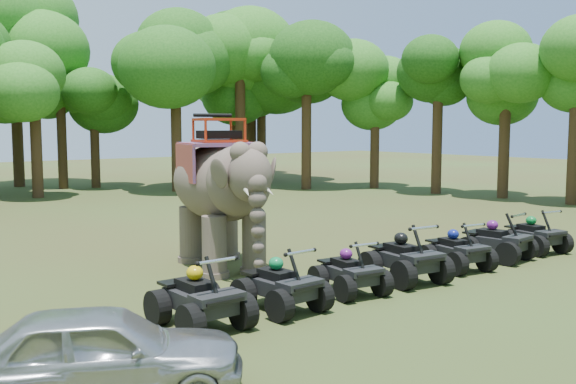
% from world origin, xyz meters
% --- Properties ---
extents(ground, '(110.00, 110.00, 0.00)m').
position_xyz_m(ground, '(0.00, 0.00, 0.00)').
color(ground, '#47381E').
rests_on(ground, ground).
extents(elephant, '(2.92, 4.83, 3.78)m').
position_xyz_m(elephant, '(-1.19, 2.37, 1.89)').
color(elephant, brown).
rests_on(elephant, ground).
extents(parked_car, '(3.89, 2.89, 1.23)m').
position_xyz_m(parked_car, '(-6.51, -3.29, 0.62)').
color(parked_car, silver).
rests_on(parked_car, ground).
extents(atv_0, '(1.32, 1.79, 1.31)m').
position_xyz_m(atv_0, '(-4.01, -1.45, 0.66)').
color(atv_0, black).
rests_on(atv_0, ground).
extents(atv_1, '(1.31, 1.74, 1.24)m').
position_xyz_m(atv_1, '(-2.28, -1.52, 0.62)').
color(atv_1, black).
rests_on(atv_1, ground).
extents(atv_2, '(1.35, 1.70, 1.15)m').
position_xyz_m(atv_2, '(-0.41, -1.42, 0.58)').
color(atv_2, black).
rests_on(atv_2, ground).
extents(atv_3, '(1.56, 1.98, 1.35)m').
position_xyz_m(atv_3, '(1.31, -1.42, 0.67)').
color(atv_3, black).
rests_on(atv_3, ground).
extents(atv_4, '(1.43, 1.79, 1.20)m').
position_xyz_m(atv_4, '(3.23, -1.37, 0.60)').
color(atv_4, black).
rests_on(atv_4, ground).
extents(atv_5, '(1.45, 1.86, 1.27)m').
position_xyz_m(atv_5, '(5.01, -1.30, 0.64)').
color(atv_5, black).
rests_on(atv_5, ground).
extents(atv_6, '(1.44, 1.81, 1.22)m').
position_xyz_m(atv_6, '(6.75, -1.33, 0.61)').
color(atv_6, black).
rests_on(atv_6, ground).
extents(tree_0, '(5.44, 5.44, 7.77)m').
position_xyz_m(tree_0, '(0.00, 21.12, 3.88)').
color(tree_0, '#195114').
rests_on(tree_0, ground).
extents(tree_1, '(4.72, 4.72, 6.74)m').
position_xyz_m(tree_1, '(4.18, 24.35, 3.37)').
color(tree_1, '#195114').
rests_on(tree_1, ground).
extents(tree_2, '(6.09, 6.09, 8.70)m').
position_xyz_m(tree_2, '(6.86, 19.72, 4.35)').
color(tree_2, '#195114').
rests_on(tree_2, ground).
extents(tree_3, '(6.46, 6.46, 9.22)m').
position_xyz_m(tree_3, '(11.08, 19.89, 4.61)').
color(tree_3, '#195114').
rests_on(tree_3, ground).
extents(tree_4, '(5.71, 5.71, 8.16)m').
position_xyz_m(tree_4, '(13.07, 16.34, 4.08)').
color(tree_4, '#195114').
rests_on(tree_4, ground).
extents(tree_5, '(4.85, 4.85, 6.93)m').
position_xyz_m(tree_5, '(16.53, 14.48, 3.47)').
color(tree_5, '#195114').
rests_on(tree_5, ground).
extents(tree_6, '(5.15, 5.15, 7.36)m').
position_xyz_m(tree_6, '(16.95, 10.44, 3.68)').
color(tree_6, '#195114').
rests_on(tree_6, ground).
extents(tree_7, '(5.24, 5.24, 7.48)m').
position_xyz_m(tree_7, '(17.83, 7.07, 3.74)').
color(tree_7, '#195114').
rests_on(tree_7, ground).
extents(tree_8, '(5.41, 5.41, 7.72)m').
position_xyz_m(tree_8, '(18.03, 3.67, 3.86)').
color(tree_8, '#195114').
rests_on(tree_8, ground).
extents(tree_37, '(5.28, 5.28, 7.55)m').
position_xyz_m(tree_37, '(12.65, 22.94, 3.77)').
color(tree_37, '#195114').
rests_on(tree_37, ground).
extents(tree_38, '(4.99, 4.99, 7.13)m').
position_xyz_m(tree_38, '(2.51, 24.88, 3.57)').
color(tree_38, '#195114').
rests_on(tree_38, ground).
extents(tree_41, '(7.38, 7.38, 10.54)m').
position_xyz_m(tree_41, '(13.83, 22.78, 5.27)').
color(tree_41, '#195114').
rests_on(tree_41, ground).
extents(tree_42, '(6.63, 6.63, 9.47)m').
position_xyz_m(tree_42, '(16.91, 27.58, 4.73)').
color(tree_42, '#195114').
rests_on(tree_42, ground).
extents(tree_44, '(7.29, 7.29, 10.42)m').
position_xyz_m(tree_44, '(0.93, 27.75, 5.21)').
color(tree_44, '#195114').
rests_on(tree_44, ground).
extents(tree_45, '(6.37, 6.37, 9.09)m').
position_xyz_m(tree_45, '(14.15, 22.11, 4.55)').
color(tree_45, '#195114').
rests_on(tree_45, ground).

